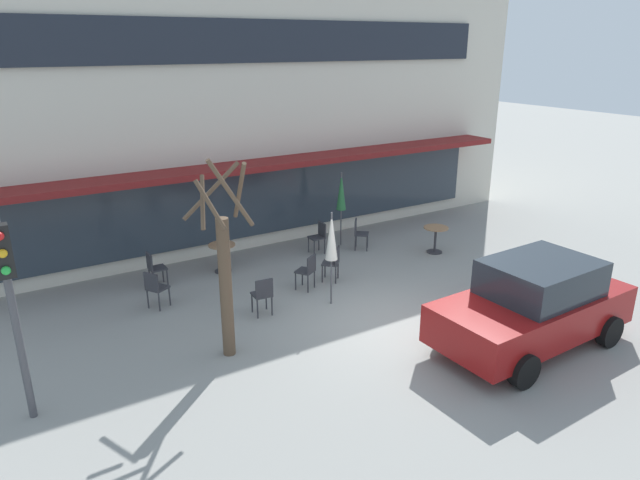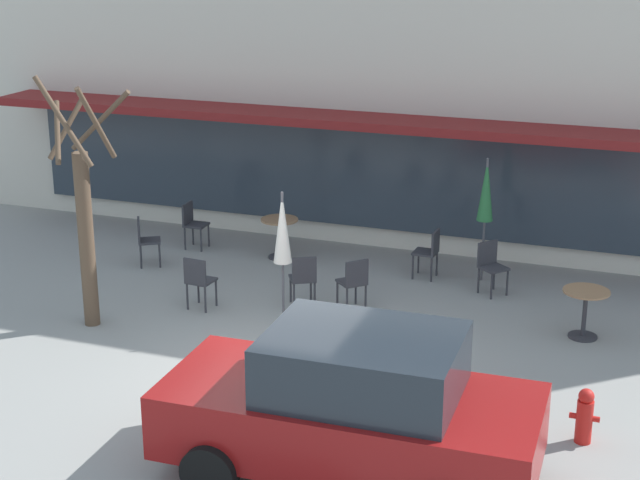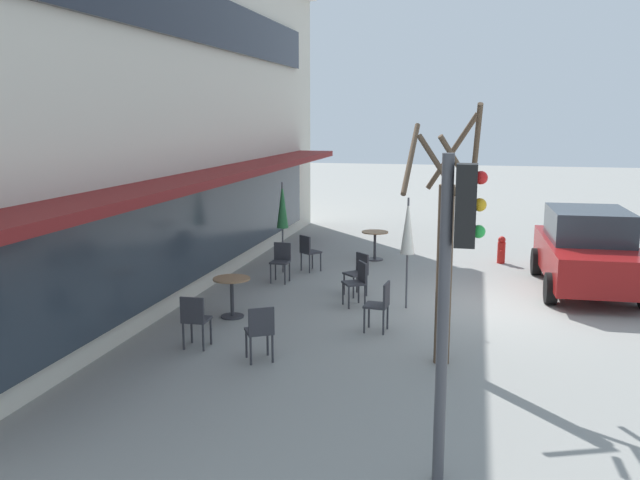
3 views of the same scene
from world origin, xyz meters
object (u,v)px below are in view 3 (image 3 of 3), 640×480
Objects in this scene: cafe_chair_3 at (381,303)px; cafe_chair_5 at (308,250)px; cafe_table_near_wall at (375,241)px; cafe_table_streetside at (232,291)px; cafe_chair_1 at (195,318)px; cafe_chair_6 at (358,271)px; street_tree at (445,252)px; cafe_chair_0 at (358,280)px; patio_umbrella_green_folded at (408,227)px; parked_sedan at (588,250)px; patio_umbrella_cream_folded at (282,206)px; traffic_light_pole at (455,266)px; fire_hydrant at (501,250)px; cafe_chair_4 at (260,329)px; cafe_chair_2 at (281,259)px.

cafe_chair_5 is (4.28, 2.37, 0.00)m from cafe_chair_3.
cafe_table_streetside is (-5.74, 1.86, 0.00)m from cafe_table_near_wall.
cafe_chair_5 reaches higher than cafe_table_near_wall.
cafe_chair_1 is at bearing 118.95° from cafe_chair_3.
cafe_chair_1 is 1.00× the size of cafe_chair_6.
cafe_chair_5 is at bearing -4.36° from cafe_chair_1.
cafe_chair_5 is at bearing 32.06° from street_tree.
cafe_chair_1 is (-3.11, 2.14, 0.00)m from cafe_chair_0.
patio_umbrella_green_folded is at bearing -10.41° from cafe_chair_3.
cafe_chair_0 is 5.23m from parked_sedan.
patio_umbrella_cream_folded is 6.95m from parked_sedan.
patio_umbrella_cream_folded is 6.71m from street_tree.
patio_umbrella_cream_folded is 0.65× the size of traffic_light_pole.
street_tree reaches higher than parked_sedan.
cafe_chair_0 is at bearing 148.37° from fire_hydrant.
cafe_table_near_wall is 0.85× the size of cafe_chair_6.
cafe_chair_3 reaches higher than cafe_table_streetside.
cafe_chair_5 is at bearing 7.14° from cafe_chair_4.
patio_umbrella_green_folded is 3.57m from cafe_chair_2.
cafe_chair_6 is 4.99m from fire_hydrant.
cafe_chair_4 reaches higher than fire_hydrant.
cafe_table_streetside is 0.85× the size of cafe_chair_3.
cafe_table_streetside is 2.47m from cafe_chair_4.
cafe_chair_3 is 0.23× the size of street_tree.
cafe_chair_6 is (-1.66, -2.14, -1.10)m from patio_umbrella_cream_folded.
fire_hydrant is (4.76, -2.93, -0.17)m from cafe_chair_0.
cafe_chair_6 is at bearing 16.97° from traffic_light_pole.
cafe_chair_3 is 4.90m from cafe_chair_5.
cafe_chair_3 is (-5.97, -0.99, 0.01)m from cafe_table_near_wall.
cafe_chair_2 is at bearing 41.03° from cafe_chair_3.
street_tree reaches higher than patio_umbrella_cream_folded.
cafe_table_near_wall is 1.08× the size of fire_hydrant.
street_tree is at bearing 4.10° from traffic_light_pole.
cafe_chair_6 is (-3.60, -0.18, 0.01)m from cafe_table_near_wall.
fire_hydrant is at bearing -19.66° from cafe_chair_3.
cafe_chair_2 is 0.26× the size of traffic_light_pole.
cafe_table_near_wall is at bearing 12.40° from traffic_light_pole.
traffic_light_pole is at bearing -167.60° from cafe_table_near_wall.
patio_umbrella_green_folded reaches higher than cafe_chair_2.
cafe_chair_1 is at bearing 135.41° from patio_umbrella_green_folded.
street_tree is (-1.30, -1.13, 1.21)m from cafe_chair_3.
cafe_chair_6 is 4.32m from street_tree.
cafe_chair_2 and cafe_chair_5 have the same top height.
patio_umbrella_green_folded is 1.96m from cafe_chair_3.
cafe_chair_3 is 1.00× the size of cafe_chair_5.
cafe_chair_4 is at bearing 175.59° from cafe_table_near_wall.
cafe_chair_3 is 1.00× the size of cafe_chair_6.
patio_umbrella_cream_folded is 2.47× the size of cafe_chair_5.
traffic_light_pole is (-8.82, -4.32, 0.67)m from patio_umbrella_cream_folded.
patio_umbrella_cream_folded is at bearing 37.38° from street_tree.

